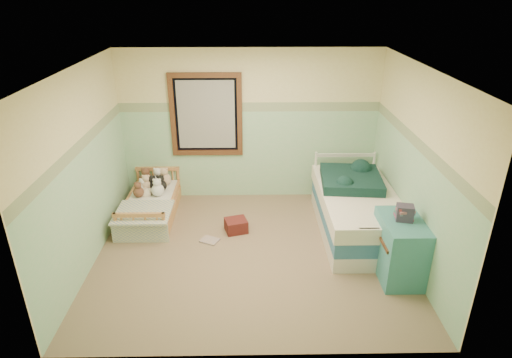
{
  "coord_description": "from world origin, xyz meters",
  "views": [
    {
      "loc": [
        -0.01,
        -5.02,
        3.4
      ],
      "look_at": [
        0.08,
        0.35,
        0.96
      ],
      "focal_mm": 30.43,
      "sensor_mm": 36.0,
      "label": 1
    }
  ],
  "objects_px": {
    "dresser": "(400,248)",
    "twin_bed_frame": "(355,226)",
    "toddler_bed_frame": "(151,211)",
    "red_pillow": "(236,225)",
    "floor_book": "(210,240)",
    "plush_floor_tan": "(141,218)",
    "plush_floor_cream": "(147,204)"
  },
  "relations": [
    {
      "from": "plush_floor_cream",
      "to": "red_pillow",
      "type": "distance_m",
      "value": 1.57
    },
    {
      "from": "plush_floor_tan",
      "to": "twin_bed_frame",
      "type": "relative_size",
      "value": 0.11
    },
    {
      "from": "dresser",
      "to": "twin_bed_frame",
      "type": "bearing_deg",
      "value": 105.8
    },
    {
      "from": "toddler_bed_frame",
      "to": "plush_floor_cream",
      "type": "bearing_deg",
      "value": 121.59
    },
    {
      "from": "red_pillow",
      "to": "floor_book",
      "type": "xyz_separation_m",
      "value": [
        -0.38,
        -0.27,
        -0.09
      ]
    },
    {
      "from": "toddler_bed_frame",
      "to": "twin_bed_frame",
      "type": "xyz_separation_m",
      "value": [
        3.12,
        -0.53,
        0.01
      ]
    },
    {
      "from": "toddler_bed_frame",
      "to": "plush_floor_cream",
      "type": "relative_size",
      "value": 5.12
    },
    {
      "from": "twin_bed_frame",
      "to": "plush_floor_cream",
      "type": "bearing_deg",
      "value": 168.13
    },
    {
      "from": "plush_floor_tan",
      "to": "red_pillow",
      "type": "distance_m",
      "value": 1.47
    },
    {
      "from": "twin_bed_frame",
      "to": "dresser",
      "type": "bearing_deg",
      "value": -74.2
    },
    {
      "from": "toddler_bed_frame",
      "to": "plush_floor_cream",
      "type": "height_order",
      "value": "plush_floor_cream"
    },
    {
      "from": "floor_book",
      "to": "toddler_bed_frame",
      "type": "bearing_deg",
      "value": 168.69
    },
    {
      "from": "plush_floor_tan",
      "to": "red_pillow",
      "type": "xyz_separation_m",
      "value": [
        1.45,
        -0.22,
        -0.01
      ]
    },
    {
      "from": "twin_bed_frame",
      "to": "dresser",
      "type": "relative_size",
      "value": 2.57
    },
    {
      "from": "red_pillow",
      "to": "twin_bed_frame",
      "type": "bearing_deg",
      "value": -1.8
    },
    {
      "from": "plush_floor_tan",
      "to": "floor_book",
      "type": "distance_m",
      "value": 1.19
    },
    {
      "from": "plush_floor_cream",
      "to": "floor_book",
      "type": "bearing_deg",
      "value": -39.74
    },
    {
      "from": "red_pillow",
      "to": "plush_floor_tan",
      "type": "bearing_deg",
      "value": 171.31
    },
    {
      "from": "plush_floor_cream",
      "to": "twin_bed_frame",
      "type": "bearing_deg",
      "value": -11.87
    },
    {
      "from": "toddler_bed_frame",
      "to": "floor_book",
      "type": "bearing_deg",
      "value": -37.22
    },
    {
      "from": "twin_bed_frame",
      "to": "floor_book",
      "type": "distance_m",
      "value": 2.15
    },
    {
      "from": "floor_book",
      "to": "twin_bed_frame",
      "type": "bearing_deg",
      "value": 31.63
    },
    {
      "from": "plush_floor_cream",
      "to": "red_pillow",
      "type": "bearing_deg",
      "value": -23.18
    },
    {
      "from": "twin_bed_frame",
      "to": "red_pillow",
      "type": "xyz_separation_m",
      "value": [
        -1.76,
        0.06,
        -0.01
      ]
    },
    {
      "from": "toddler_bed_frame",
      "to": "red_pillow",
      "type": "distance_m",
      "value": 1.44
    },
    {
      "from": "plush_floor_tan",
      "to": "plush_floor_cream",
      "type": "bearing_deg",
      "value": 88.88
    },
    {
      "from": "twin_bed_frame",
      "to": "toddler_bed_frame",
      "type": "bearing_deg",
      "value": 170.36
    },
    {
      "from": "red_pillow",
      "to": "floor_book",
      "type": "relative_size",
      "value": 1.25
    },
    {
      "from": "red_pillow",
      "to": "dresser",
      "type": "bearing_deg",
      "value": -27.99
    },
    {
      "from": "toddler_bed_frame",
      "to": "plush_floor_cream",
      "type": "distance_m",
      "value": 0.18
    },
    {
      "from": "red_pillow",
      "to": "floor_book",
      "type": "distance_m",
      "value": 0.47
    },
    {
      "from": "toddler_bed_frame",
      "to": "floor_book",
      "type": "height_order",
      "value": "toddler_bed_frame"
    }
  ]
}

